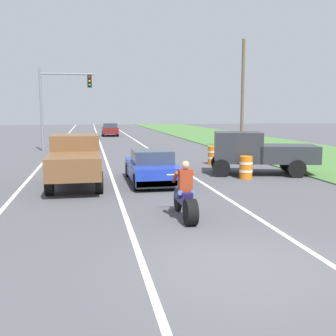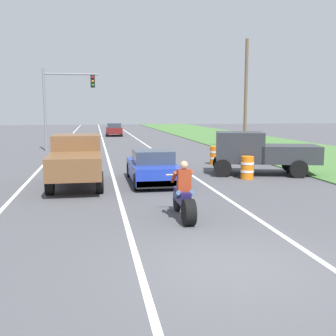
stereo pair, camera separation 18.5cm
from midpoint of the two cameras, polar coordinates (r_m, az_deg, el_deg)
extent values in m
plane|color=#4C4C51|center=(8.12, 9.18, -13.48)|extent=(160.00, 160.00, 0.00)
cube|color=white|center=(27.37, -16.69, 1.54)|extent=(0.14, 120.00, 0.01)
cube|color=white|center=(27.60, -1.65, 1.93)|extent=(0.14, 120.00, 0.01)
cube|color=white|center=(27.25, -9.14, 1.75)|extent=(0.14, 120.00, 0.01)
cube|color=#477538|center=(30.89, 17.23, 2.28)|extent=(10.00, 120.00, 0.06)
cylinder|color=black|center=(10.60, 2.70, -6.24)|extent=(0.28, 0.69, 0.69)
cylinder|color=black|center=(12.08, 0.95, -4.61)|extent=(0.12, 0.63, 0.63)
cube|color=#1E194C|center=(11.33, 1.72, -3.93)|extent=(0.28, 1.10, 0.36)
cylinder|color=#B2B2B7|center=(11.93, 1.04, -2.97)|extent=(0.08, 0.36, 0.73)
cylinder|color=#A5A5AA|center=(11.83, 1.06, -0.95)|extent=(0.70, 0.05, 0.05)
cube|color=#993319|center=(11.01, 1.99, -1.74)|extent=(0.36, 0.24, 0.60)
sphere|color=tan|center=(10.95, 2.00, 0.43)|extent=(0.22, 0.22, 0.22)
cylinder|color=#384C7A|center=(11.08, 1.04, -3.78)|extent=(0.14, 0.47, 0.32)
cylinder|color=#993319|center=(11.25, 0.56, -1.27)|extent=(0.10, 0.51, 0.40)
cylinder|color=#384C7A|center=(11.16, 2.85, -3.70)|extent=(0.14, 0.47, 0.32)
cylinder|color=#993319|center=(11.34, 2.74, -1.20)|extent=(0.10, 0.51, 0.40)
cube|color=#1E38B2|center=(16.82, -2.66, -0.26)|extent=(1.80, 4.30, 0.64)
cube|color=#333D4C|center=(16.55, -2.58, 1.63)|extent=(1.56, 1.70, 0.52)
cube|color=black|center=(14.86, -1.51, -2.31)|extent=(1.76, 0.20, 0.28)
cylinder|color=black|center=(18.33, -5.86, -0.26)|extent=(0.24, 0.64, 0.64)
cylinder|color=black|center=(18.54, -0.93, -0.12)|extent=(0.24, 0.64, 0.64)
cylinder|color=black|center=(15.18, -4.77, -1.98)|extent=(0.24, 0.64, 0.64)
cylinder|color=black|center=(15.43, 1.15, -1.79)|extent=(0.24, 0.64, 0.64)
cube|color=brown|center=(17.26, -13.15, 2.27)|extent=(1.90, 2.10, 1.40)
cube|color=#333D4C|center=(17.57, -13.15, 3.63)|extent=(1.67, 0.29, 0.57)
cube|color=brown|center=(15.06, -13.42, 0.28)|extent=(1.90, 2.70, 0.80)
cylinder|color=black|center=(18.21, -15.71, -0.32)|extent=(0.28, 0.80, 0.80)
cylinder|color=black|center=(18.14, -10.23, -0.17)|extent=(0.28, 0.80, 0.80)
cylinder|color=black|center=(14.91, -16.73, -2.17)|extent=(0.28, 0.80, 0.80)
cylinder|color=black|center=(14.84, -10.03, -2.00)|extent=(0.28, 0.80, 0.80)
cube|color=#2D3035|center=(19.22, 9.51, 2.94)|extent=(2.52, 2.38, 1.40)
cube|color=#333D4C|center=(19.16, 8.49, 4.10)|extent=(0.71, 1.69, 0.57)
cube|color=#2D3035|center=(19.59, 16.06, 1.95)|extent=(3.10, 2.53, 0.80)
cylinder|color=black|center=(18.39, 7.22, 0.00)|extent=(0.85, 0.48, 0.80)
cylinder|color=black|center=(20.12, 6.95, 0.70)|extent=(0.85, 0.48, 0.80)
cylinder|color=black|center=(18.88, 17.42, -0.10)|extent=(0.85, 0.48, 0.80)
cylinder|color=black|center=(20.56, 16.31, 0.59)|extent=(0.85, 0.48, 0.80)
cylinder|color=gray|center=(31.11, -17.56, 7.78)|extent=(0.18, 0.18, 6.00)
cylinder|color=gray|center=(31.07, -14.11, 12.72)|extent=(3.89, 0.12, 0.12)
cube|color=black|center=(30.99, -11.16, 11.89)|extent=(0.32, 0.24, 0.90)
sphere|color=red|center=(30.88, -11.18, 12.43)|extent=(0.16, 0.16, 0.16)
sphere|color=orange|center=(30.85, -11.16, 11.91)|extent=(0.16, 0.16, 0.16)
sphere|color=green|center=(30.84, -11.15, 11.39)|extent=(0.16, 0.16, 0.16)
cylinder|color=brown|center=(31.43, 10.28, 10.05)|extent=(0.24, 0.24, 8.22)
cylinder|color=orange|center=(17.99, 10.62, 0.07)|extent=(0.56, 0.56, 1.00)
cylinder|color=white|center=(17.96, 10.64, 0.70)|extent=(0.58, 0.58, 0.10)
cylinder|color=white|center=(18.01, 10.61, -0.41)|extent=(0.58, 0.58, 0.10)
cylinder|color=orange|center=(22.66, 6.10, 1.80)|extent=(0.56, 0.56, 1.00)
cylinder|color=white|center=(22.64, 6.10, 2.30)|extent=(0.58, 0.58, 0.10)
cylinder|color=white|center=(22.68, 6.09, 1.42)|extent=(0.58, 0.58, 0.10)
cube|color=maroon|center=(48.18, -8.27, 5.26)|extent=(1.76, 4.00, 0.70)
cube|color=#333D4C|center=(47.96, -8.27, 5.96)|extent=(1.56, 2.00, 0.50)
cylinder|color=black|center=(49.57, -9.27, 4.91)|extent=(0.20, 0.60, 0.60)
cylinder|color=black|center=(49.64, -7.41, 4.95)|extent=(0.20, 0.60, 0.60)
cylinder|color=black|center=(46.77, -9.16, 4.73)|extent=(0.20, 0.60, 0.60)
cylinder|color=black|center=(46.85, -7.19, 4.77)|extent=(0.20, 0.60, 0.60)
camera|label=1|loc=(0.09, -90.38, -0.05)|focal=43.30mm
camera|label=2|loc=(0.09, 89.62, 0.05)|focal=43.30mm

